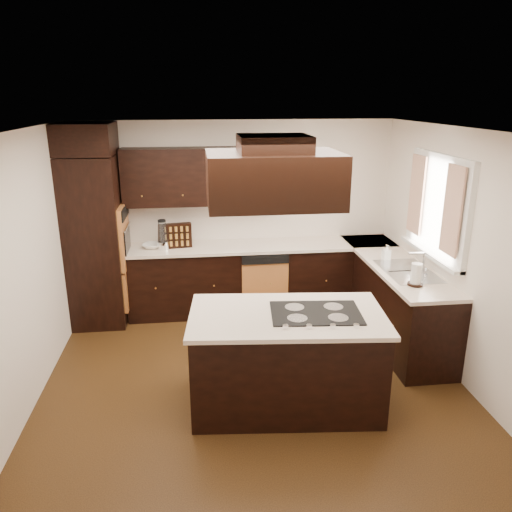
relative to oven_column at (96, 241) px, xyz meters
name	(u,v)px	position (x,y,z in m)	size (l,w,h in m)	color
floor	(253,381)	(1.78, -1.71, -1.07)	(4.20, 4.20, 0.02)	#523315
ceiling	(253,129)	(1.78, -1.71, 1.45)	(4.20, 4.20, 0.02)	silver
wall_back	(235,215)	(1.78, 0.40, 0.19)	(4.20, 0.02, 2.50)	silver
wall_front	(297,389)	(1.78, -3.81, 0.19)	(4.20, 0.02, 2.50)	silver
wall_left	(21,275)	(-0.33, -1.71, 0.19)	(0.02, 4.20, 2.50)	silver
wall_right	(463,257)	(3.88, -1.71, 0.19)	(0.02, 4.20, 2.50)	silver
oven_column	(96,241)	(0.00, 0.00, 0.00)	(0.65, 0.75, 2.12)	black
wall_oven_face	(124,236)	(0.35, 0.00, 0.06)	(0.05, 0.62, 0.78)	orange
base_cabinets_back	(240,279)	(1.81, 0.09, -0.62)	(2.93, 0.60, 0.88)	black
base_cabinets_right	(392,299)	(3.58, -0.80, -0.62)	(0.60, 2.40, 0.88)	black
countertop_back	(240,247)	(1.81, 0.08, -0.16)	(2.93, 0.63, 0.04)	#F1DDC7
countertop_right	(394,263)	(3.56, -0.80, -0.16)	(0.63, 2.40, 0.04)	#F1DDC7
upper_cabinets	(202,176)	(1.34, 0.23, 0.75)	(2.00, 0.34, 0.72)	black
dishwasher_front	(265,289)	(2.10, -0.20, -0.66)	(0.60, 0.05, 0.72)	orange
window_frame	(438,207)	(3.85, -1.16, 0.59)	(0.06, 1.32, 1.12)	white
window_pane	(440,207)	(3.87, -1.16, 0.59)	(0.00, 1.20, 1.00)	white
curtain_left	(452,211)	(3.79, -1.57, 0.64)	(0.02, 0.34, 0.90)	#FEE4C8
curtain_right	(416,195)	(3.79, -0.74, 0.64)	(0.02, 0.34, 0.90)	#FEE4C8
sink_rim	(408,271)	(3.58, -1.16, -0.14)	(0.52, 0.84, 0.01)	silver
island	(286,361)	(2.04, -2.11, -0.62)	(1.70, 0.93, 0.88)	black
island_top	(287,316)	(2.04, -2.11, -0.16)	(1.76, 0.99, 0.04)	#F1DDC7
cooktop	(316,313)	(2.29, -2.14, -0.13)	(0.80, 0.54, 0.01)	black
range_hood	(273,179)	(1.88, -2.25, 1.10)	(1.05, 0.72, 0.42)	black
hood_duct	(274,144)	(1.88, -2.25, 1.38)	(0.55, 0.50, 0.13)	black
blender_base	(163,245)	(0.82, 0.04, -0.09)	(0.15, 0.15, 0.10)	silver
blender_pitcher	(162,232)	(0.82, 0.04, 0.09)	(0.13, 0.13, 0.26)	silver
spice_rack	(177,236)	(0.99, 0.08, 0.02)	(0.38, 0.10, 0.32)	black
mixing_bowl	(153,246)	(0.68, 0.09, -0.11)	(0.25, 0.25, 0.06)	white
soap_bottle	(386,252)	(3.49, -0.73, -0.05)	(0.08, 0.09, 0.19)	white
paper_towel	(416,275)	(3.47, -1.58, -0.02)	(0.11, 0.11, 0.24)	white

